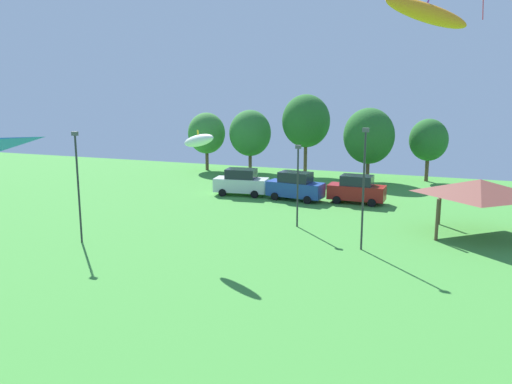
# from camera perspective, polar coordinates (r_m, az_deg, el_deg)

# --- Properties ---
(kite_flying_2) EXTENTS (2.87, 2.09, 1.20)m
(kite_flying_2) POSITION_cam_1_polar(r_m,az_deg,el_deg) (30.33, -6.07, 5.41)
(kite_flying_2) COLOR white
(kite_flying_5) EXTENTS (2.48, 0.68, 1.31)m
(kite_flying_5) POSITION_cam_1_polar(r_m,az_deg,el_deg) (17.11, 17.42, 17.57)
(kite_flying_5) COLOR orange
(parked_car_leftmost) EXTENTS (4.71, 2.45, 2.27)m
(parked_car_leftmost) POSITION_cam_1_polar(r_m,az_deg,el_deg) (46.36, -1.57, 1.05)
(parked_car_leftmost) COLOR silver
(parked_car_leftmost) RESTS_ON ground
(parked_car_second_from_left) EXTENTS (4.85, 2.39, 2.34)m
(parked_car_second_from_left) POSITION_cam_1_polar(r_m,az_deg,el_deg) (44.46, 4.16, 0.61)
(parked_car_second_from_left) COLOR #234299
(parked_car_second_from_left) RESTS_ON ground
(parked_car_third_from_left) EXTENTS (4.52, 2.06, 2.26)m
(parked_car_third_from_left) POSITION_cam_1_polar(r_m,az_deg,el_deg) (43.95, 10.54, 0.27)
(parked_car_third_from_left) COLOR maroon
(parked_car_third_from_left) RESTS_ON ground
(park_pavilion) EXTENTS (6.07, 5.36, 3.60)m
(park_pavilion) POSITION_cam_1_polar(r_m,az_deg,el_deg) (36.44, 22.51, 0.43)
(park_pavilion) COLOR brown
(park_pavilion) RESTS_ON ground
(light_post_0) EXTENTS (0.36, 0.20, 7.03)m
(light_post_0) POSITION_cam_1_polar(r_m,az_deg,el_deg) (31.19, 11.27, 0.94)
(light_post_0) COLOR #2D2D33
(light_post_0) RESTS_ON ground
(light_post_1) EXTENTS (0.36, 0.20, 5.49)m
(light_post_1) POSITION_cam_1_polar(r_m,az_deg,el_deg) (35.83, 4.41, 1.20)
(light_post_1) COLOR #2D2D33
(light_post_1) RESTS_ON ground
(light_post_2) EXTENTS (0.36, 0.20, 6.70)m
(light_post_2) POSITION_cam_1_polar(r_m,az_deg,el_deg) (33.75, -18.24, 1.08)
(light_post_2) COLOR #2D2D33
(light_post_2) RESTS_ON ground
(treeline_tree_0) EXTENTS (4.06, 4.06, 6.31)m
(treeline_tree_0) POSITION_cam_1_polar(r_m,az_deg,el_deg) (59.76, -5.23, 6.18)
(treeline_tree_0) COLOR brown
(treeline_tree_0) RESTS_ON ground
(treeline_tree_1) EXTENTS (4.48, 4.48, 6.66)m
(treeline_tree_1) POSITION_cam_1_polar(r_m,az_deg,el_deg) (58.31, -0.63, 6.22)
(treeline_tree_1) COLOR brown
(treeline_tree_1) RESTS_ON ground
(treeline_tree_2) EXTENTS (4.94, 4.94, 8.34)m
(treeline_tree_2) POSITION_cam_1_polar(r_m,az_deg,el_deg) (56.44, 5.29, 7.45)
(treeline_tree_2) COLOR brown
(treeline_tree_2) RESTS_ON ground
(treeline_tree_3) EXTENTS (4.91, 4.91, 7.13)m
(treeline_tree_3) POSITION_cam_1_polar(r_m,az_deg,el_deg) (53.69, 11.80, 5.79)
(treeline_tree_3) COLOR brown
(treeline_tree_3) RESTS_ON ground
(treeline_tree_4) EXTENTS (3.70, 3.70, 6.10)m
(treeline_tree_4) POSITION_cam_1_polar(r_m,az_deg,el_deg) (55.15, 17.71, 5.24)
(treeline_tree_4) COLOR brown
(treeline_tree_4) RESTS_ON ground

